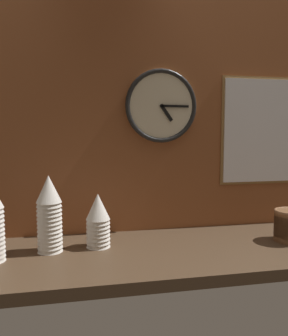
{
  "coord_description": "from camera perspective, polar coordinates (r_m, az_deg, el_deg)",
  "views": [
    {
      "loc": [
        -0.33,
        -1.25,
        0.43
      ],
      "look_at": [
        -0.06,
        0.04,
        0.3
      ],
      "focal_mm": 38.0,
      "sensor_mm": 36.0,
      "label": 1
    }
  ],
  "objects": [
    {
      "name": "ground_plane",
      "position": [
        1.37,
        2.89,
        -13.48
      ],
      "size": [
        1.6,
        0.56,
        0.04
      ],
      "primitive_type": "cube",
      "color": "#4C3826"
    },
    {
      "name": "wall_tiled_back",
      "position": [
        1.55,
        0.47,
        9.29
      ],
      "size": [
        1.6,
        0.03,
        1.05
      ],
      "color": "brown",
      "rests_on": "ground_plane"
    },
    {
      "name": "cup_stack_left",
      "position": [
        1.33,
        -14.95,
        -7.1
      ],
      "size": [
        0.09,
        0.09,
        0.28
      ],
      "color": "white",
      "rests_on": "ground_plane"
    },
    {
      "name": "cup_stack_center_left",
      "position": [
        1.35,
        -7.38,
        -8.34
      ],
      "size": [
        0.09,
        0.09,
        0.2
      ],
      "color": "white",
      "rests_on": "ground_plane"
    },
    {
      "name": "wall_clock",
      "position": [
        1.53,
        2.79,
        9.92
      ],
      "size": [
        0.31,
        0.03,
        0.31
      ],
      "color": "beige"
    },
    {
      "name": "menu_board",
      "position": [
        1.73,
        18.96,
        5.65
      ],
      "size": [
        0.44,
        0.01,
        0.49
      ],
      "color": "olive"
    }
  ]
}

